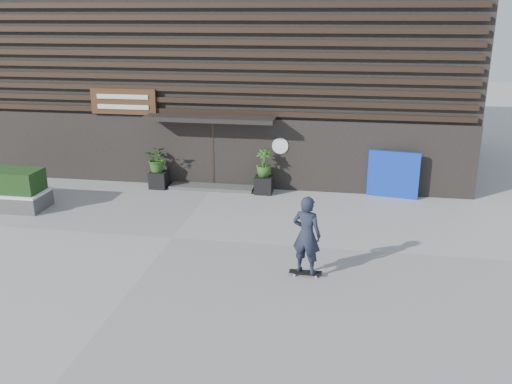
% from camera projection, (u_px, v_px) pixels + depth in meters
% --- Properties ---
extents(ground, '(80.00, 80.00, 0.00)m').
position_uv_depth(ground, '(172.00, 238.00, 15.41)').
color(ground, '#A19E99').
rests_on(ground, ground).
extents(entrance_step, '(3.00, 0.80, 0.12)m').
position_uv_depth(entrance_step, '(212.00, 187.00, 19.70)').
color(entrance_step, '#474744').
rests_on(entrance_step, ground).
extents(planter_pot_left, '(0.60, 0.60, 0.60)m').
position_uv_depth(planter_pot_left, '(159.00, 180.00, 19.74)').
color(planter_pot_left, black).
rests_on(planter_pot_left, ground).
extents(bamboo_left, '(0.86, 0.75, 0.96)m').
position_uv_depth(bamboo_left, '(158.00, 158.00, 19.50)').
color(bamboo_left, '#2D591E').
rests_on(bamboo_left, planter_pot_left).
extents(planter_pot_right, '(0.60, 0.60, 0.60)m').
position_uv_depth(planter_pot_right, '(264.00, 185.00, 19.14)').
color(planter_pot_right, black).
rests_on(planter_pot_right, ground).
extents(bamboo_right, '(0.54, 0.54, 0.96)m').
position_uv_depth(bamboo_right, '(264.00, 163.00, 18.90)').
color(bamboo_right, '#2D591E').
rests_on(bamboo_right, planter_pot_right).
extents(blue_tarp, '(1.70, 0.40, 1.60)m').
position_uv_depth(blue_tarp, '(393.00, 175.00, 18.57)').
color(blue_tarp, '#0D2CAC').
rests_on(blue_tarp, ground).
extents(building, '(18.00, 11.00, 8.00)m').
position_uv_depth(building, '(240.00, 62.00, 23.51)').
color(building, black).
rests_on(building, ground).
extents(skateboarder, '(0.80, 0.64, 2.00)m').
position_uv_depth(skateboarder, '(307.00, 235.00, 12.89)').
color(skateboarder, black).
rests_on(skateboarder, ground).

